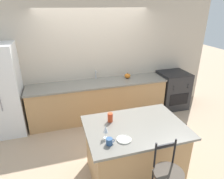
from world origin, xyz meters
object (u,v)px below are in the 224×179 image
(oven_range, at_px, (172,90))
(dinner_plate, at_px, (124,139))
(pumpkin_decoration, at_px, (127,76))
(coffee_mug, at_px, (109,141))
(refrigerator, at_px, (0,91))
(tumbler_cup, at_px, (110,117))
(wine_glass, at_px, (106,129))

(oven_range, height_order, dinner_plate, oven_range)
(pumpkin_decoration, bearing_deg, coffee_mug, -115.86)
(refrigerator, relative_size, dinner_plate, 9.35)
(tumbler_cup, bearing_deg, wine_glass, -114.41)
(oven_range, bearing_deg, pumpkin_decoration, 175.44)
(refrigerator, xyz_separation_m, wine_glass, (1.67, -2.03, 0.11))
(wine_glass, bearing_deg, refrigerator, 129.45)
(dinner_plate, xyz_separation_m, coffee_mug, (-0.21, -0.03, 0.04))
(wine_glass, xyz_separation_m, pumpkin_decoration, (1.12, 2.14, -0.09))
(dinner_plate, distance_m, pumpkin_decoration, 2.42)
(oven_range, relative_size, wine_glass, 4.91)
(oven_range, bearing_deg, refrigerator, -179.86)
(wine_glass, distance_m, pumpkin_decoration, 2.42)
(wine_glass, relative_size, coffee_mug, 1.68)
(dinner_plate, distance_m, wine_glass, 0.28)
(pumpkin_decoration, bearing_deg, dinner_plate, -111.73)
(coffee_mug, xyz_separation_m, pumpkin_decoration, (1.11, 2.28, 0.00))
(refrigerator, distance_m, tumbler_cup, 2.48)
(refrigerator, bearing_deg, dinner_plate, -48.54)
(wine_glass, bearing_deg, pumpkin_decoration, 62.45)
(pumpkin_decoration, bearing_deg, tumbler_cup, -118.20)
(wine_glass, bearing_deg, dinner_plate, -26.49)
(tumbler_cup, relative_size, pumpkin_decoration, 0.99)
(refrigerator, bearing_deg, pumpkin_decoration, 2.23)
(oven_range, height_order, coffee_mug, coffee_mug)
(refrigerator, height_order, pumpkin_decoration, refrigerator)
(coffee_mug, relative_size, pumpkin_decoration, 0.80)
(oven_range, distance_m, dinner_plate, 3.07)
(wine_glass, relative_size, pumpkin_decoration, 1.35)
(coffee_mug, height_order, pumpkin_decoration, pumpkin_decoration)
(refrigerator, bearing_deg, coffee_mug, -52.23)
(dinner_plate, distance_m, tumbler_cup, 0.49)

